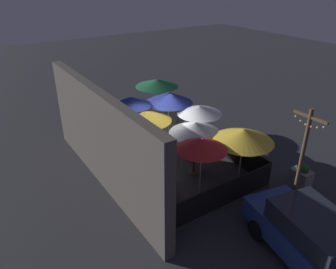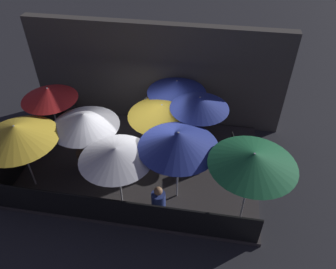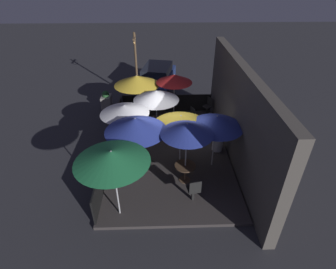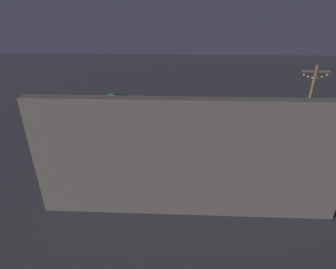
{
  "view_description": "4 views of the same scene",
  "coord_description": "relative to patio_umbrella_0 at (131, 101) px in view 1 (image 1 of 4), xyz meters",
  "views": [
    {
      "loc": [
        -10.15,
        6.43,
        7.34
      ],
      "look_at": [
        0.29,
        -0.44,
        1.1
      ],
      "focal_mm": 35.0,
      "sensor_mm": 36.0,
      "label": 1
    },
    {
      "loc": [
        2.13,
        -7.45,
        7.75
      ],
      "look_at": [
        0.83,
        0.35,
        1.14
      ],
      "focal_mm": 35.0,
      "sensor_mm": 36.0,
      "label": 2
    },
    {
      "loc": [
        8.91,
        -0.33,
        6.82
      ],
      "look_at": [
        0.02,
        -0.06,
        1.02
      ],
      "focal_mm": 28.0,
      "sensor_mm": 36.0,
      "label": 3
    },
    {
      "loc": [
        0.29,
        9.27,
        5.89
      ],
      "look_at": [
        0.71,
        -0.39,
        1.27
      ],
      "focal_mm": 28.0,
      "sensor_mm": 36.0,
      "label": 4
    }
  ],
  "objects": [
    {
      "name": "patio_umbrella_8",
      "position": [
        1.46,
        -2.21,
        0.06
      ],
      "size": [
        2.14,
        2.14,
        2.47
      ],
      "color": "#B2B2B7",
      "rests_on": "patio_deck"
    },
    {
      "name": "patio_deck",
      "position": [
        -1.74,
        -0.51,
        -2.29
      ],
      "size": [
        7.5,
        4.88,
        0.12
      ],
      "color": "#383333",
      "rests_on": "ground_plane"
    },
    {
      "name": "patio_umbrella_4",
      "position": [
        -4.63,
        -0.17,
        -0.07
      ],
      "size": [
        1.73,
        1.73,
        2.36
      ],
      "color": "#B2B2B7",
      "rests_on": "patio_deck"
    },
    {
      "name": "parked_car_0",
      "position": [
        -8.5,
        -1.01,
        -1.5
      ],
      "size": [
        4.5,
        2.51,
        1.62
      ],
      "rotation": [
        0.0,
        0.0,
        -0.2
      ],
      "color": "navy",
      "rests_on": "ground_plane"
    },
    {
      "name": "patio_chair_1",
      "position": [
        -3.24,
        0.35,
        -1.7
      ],
      "size": [
        0.41,
        0.41,
        0.96
      ],
      "rotation": [
        0.0,
        0.0,
        -1.54
      ],
      "color": "black",
      "rests_on": "patio_deck"
    },
    {
      "name": "patio_chair_2",
      "position": [
        1.02,
        0.2,
        -1.7
      ],
      "size": [
        0.47,
        0.47,
        0.95
      ],
      "rotation": [
        0.0,
        0.0,
        -2.95
      ],
      "color": "black",
      "rests_on": "patio_deck"
    },
    {
      "name": "patio_chair_3",
      "position": [
        -5.03,
        1.64,
        -1.72
      ],
      "size": [
        0.56,
        0.56,
        0.92
      ],
      "rotation": [
        0.0,
        0.0,
        -0.97
      ],
      "color": "black",
      "rests_on": "patio_deck"
    },
    {
      "name": "planter_box",
      "position": [
        -6.09,
        -3.84,
        -1.87
      ],
      "size": [
        0.72,
        0.51,
        1.05
      ],
      "color": "gray",
      "rests_on": "ground_plane"
    },
    {
      "name": "fence_side_left",
      "position": [
        -5.45,
        -0.51,
        -1.75
      ],
      "size": [
        0.05,
        4.68,
        0.95
      ],
      "color": "black",
      "rests_on": "patio_deck"
    },
    {
      "name": "patio_umbrella_1",
      "position": [
        -3.2,
        -1.03,
        -0.26
      ],
      "size": [
        1.99,
        1.99,
        2.19
      ],
      "color": "#B2B2B7",
      "rests_on": "patio_deck"
    },
    {
      "name": "patron_0",
      "position": [
        -0.79,
        -2.48,
        -1.72
      ],
      "size": [
        0.52,
        0.52,
        1.15
      ],
      "rotation": [
        0.0,
        0.0,
        1.03
      ],
      "color": "navy",
      "rests_on": "patio_deck"
    },
    {
      "name": "dining_table_1",
      "position": [
        -3.2,
        -1.03,
        -1.64
      ],
      "size": [
        0.9,
        0.9,
        0.74
      ],
      "color": "#4C3828",
      "rests_on": "patio_deck"
    },
    {
      "name": "patio_chair_0",
      "position": [
        -3.92,
        0.59,
        -1.71
      ],
      "size": [
        0.53,
        0.53,
        0.94
      ],
      "rotation": [
        0.0,
        0.0,
        -1.15
      ],
      "color": "black",
      "rests_on": "patio_deck"
    },
    {
      "name": "dining_table_0",
      "position": [
        -0.0,
        -0.0,
        -1.68
      ],
      "size": [
        0.75,
        0.75,
        0.7
      ],
      "color": "#4C3828",
      "rests_on": "patio_deck"
    },
    {
      "name": "patron_1",
      "position": [
        -1.85,
        1.55,
        -1.64
      ],
      "size": [
        0.6,
        0.6,
        1.33
      ],
      "rotation": [
        0.0,
        0.0,
        3.68
      ],
      "color": "silver",
      "rests_on": "patio_deck"
    },
    {
      "name": "fence_front",
      "position": [
        -1.74,
        -2.9,
        -1.75
      ],
      "size": [
        7.3,
        0.05,
        0.95
      ],
      "color": "black",
      "rests_on": "patio_deck"
    },
    {
      "name": "patio_umbrella_7",
      "position": [
        -0.39,
        -1.69,
        -0.04
      ],
      "size": [
        2.13,
        2.13,
        2.43
      ],
      "color": "#B2B2B7",
      "rests_on": "patio_deck"
    },
    {
      "name": "patio_umbrella_2",
      "position": [
        -4.74,
        -1.96,
        -0.18
      ],
      "size": [
        2.19,
        2.19,
        2.29
      ],
      "color": "#B2B2B7",
      "rests_on": "patio_deck"
    },
    {
      "name": "ground_plane",
      "position": [
        -1.74,
        -0.51,
        -2.35
      ],
      "size": [
        60.0,
        60.0,
        0.0
      ],
      "primitive_type": "plane",
      "color": "#2D2D33"
    },
    {
      "name": "light_post",
      "position": [
        -6.99,
        -2.15,
        -0.17
      ],
      "size": [
        1.1,
        0.12,
        3.89
      ],
      "color": "brown",
      "rests_on": "ground_plane"
    },
    {
      "name": "patio_umbrella_6",
      "position": [
        -0.84,
        1.14,
        -0.23
      ],
      "size": [
        1.96,
        1.96,
        2.22
      ],
      "color": "#B2B2B7",
      "rests_on": "patio_deck"
    },
    {
      "name": "patio_umbrella_3",
      "position": [
        -1.9,
        -2.25,
        -0.25
      ],
      "size": [
        1.93,
        1.93,
        2.16
      ],
      "color": "#B2B2B7",
      "rests_on": "patio_deck"
    },
    {
      "name": "building_wall",
      "position": [
        -1.74,
        2.17,
        -0.45
      ],
      "size": [
        9.1,
        0.36,
        3.79
      ],
      "color": "#4C4742",
      "rests_on": "ground_plane"
    },
    {
      "name": "patio_umbrella_5",
      "position": [
        -1.1,
        -0.11,
        -0.32
      ],
      "size": [
        2.09,
        2.09,
        2.11
      ],
      "color": "#B2B2B7",
      "rests_on": "patio_deck"
    },
    {
      "name": "patio_umbrella_0",
      "position": [
        0.0,
        0.0,
        0.0
      ],
      "size": [
        1.76,
        1.76,
        2.42
      ],
      "color": "#B2B2B7",
      "rests_on": "patio_deck"
    }
  ]
}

